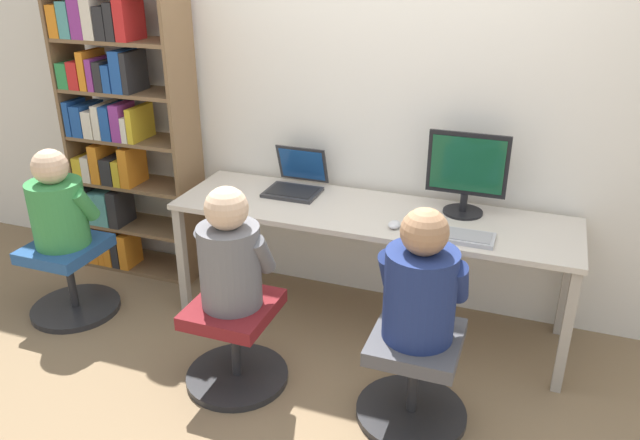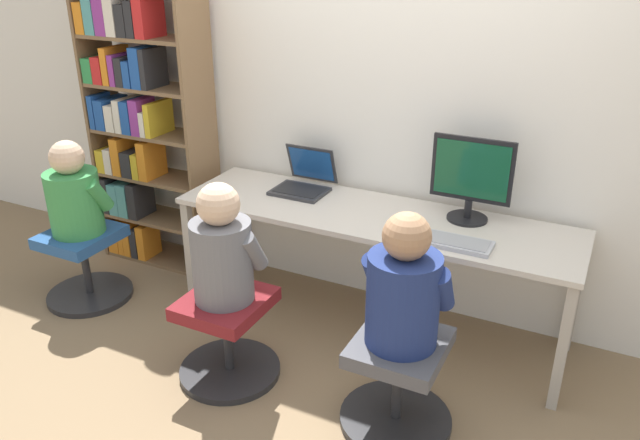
# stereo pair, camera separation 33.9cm
# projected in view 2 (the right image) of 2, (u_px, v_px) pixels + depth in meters

# --- Properties ---
(ground_plane) EXTENTS (14.00, 14.00, 0.00)m
(ground_plane) POSITION_uv_depth(u_px,v_px,m) (348.00, 352.00, 3.50)
(ground_plane) COLOR #846B4C
(wall_back) EXTENTS (10.00, 0.05, 2.60)m
(wall_back) POSITION_uv_depth(u_px,v_px,m) (402.00, 97.00, 3.54)
(wall_back) COLOR white
(wall_back) RESTS_ON ground_plane
(desk) EXTENTS (2.26, 0.63, 0.73)m
(desk) POSITION_uv_depth(u_px,v_px,m) (373.00, 224.00, 3.49)
(desk) COLOR beige
(desk) RESTS_ON ground_plane
(desktop_monitor) EXTENTS (0.43, 0.22, 0.46)m
(desktop_monitor) POSITION_uv_depth(u_px,v_px,m) (471.00, 179.00, 3.30)
(desktop_monitor) COLOR black
(desktop_monitor) RESTS_ON desk
(laptop) EXTENTS (0.32, 0.33, 0.25)m
(laptop) POSITION_uv_depth(u_px,v_px,m) (304.00, 182.00, 3.77)
(laptop) COLOR #2D2D30
(laptop) RESTS_ON desk
(keyboard) EXTENTS (0.44, 0.17, 0.03)m
(keyboard) POSITION_uv_depth(u_px,v_px,m) (447.00, 241.00, 3.12)
(keyboard) COLOR #B2B2B7
(keyboard) RESTS_ON desk
(computer_mouse_by_keyboard) EXTENTS (0.06, 0.09, 0.03)m
(computer_mouse_by_keyboard) POSITION_uv_depth(u_px,v_px,m) (393.00, 228.00, 3.25)
(computer_mouse_by_keyboard) COLOR silver
(computer_mouse_by_keyboard) RESTS_ON desk
(office_chair_left) EXTENTS (0.53, 0.53, 0.47)m
(office_chair_left) POSITION_uv_depth(u_px,v_px,m) (398.00, 381.00, 2.90)
(office_chair_left) COLOR #262628
(office_chair_left) RESTS_ON ground_plane
(office_chair_right) EXTENTS (0.53, 0.53, 0.47)m
(office_chair_right) POSITION_uv_depth(u_px,v_px,m) (228.00, 335.00, 3.24)
(office_chair_right) COLOR #262628
(office_chair_right) RESTS_ON ground_plane
(person_at_monitor) EXTENTS (0.40, 0.32, 0.63)m
(person_at_monitor) POSITION_uv_depth(u_px,v_px,m) (404.00, 289.00, 2.70)
(person_at_monitor) COLOR navy
(person_at_monitor) RESTS_ON office_chair_left
(person_at_laptop) EXTENTS (0.37, 0.31, 0.62)m
(person_at_laptop) POSITION_uv_depth(u_px,v_px,m) (222.00, 250.00, 3.04)
(person_at_laptop) COLOR slate
(person_at_laptop) RESTS_ON office_chair_right
(bookshelf) EXTENTS (0.85, 0.32, 1.88)m
(bookshelf) POSITION_uv_depth(u_px,v_px,m) (137.00, 127.00, 4.17)
(bookshelf) COLOR brown
(bookshelf) RESTS_ON ground_plane
(office_chair_side) EXTENTS (0.53, 0.53, 0.47)m
(office_chair_side) POSITION_uv_depth(u_px,v_px,m) (85.00, 263.00, 3.95)
(office_chair_side) COLOR #262628
(office_chair_side) RESTS_ON ground_plane
(person_near_shelf) EXTENTS (0.39, 0.32, 0.58)m
(person_near_shelf) POSITION_uv_depth(u_px,v_px,m) (74.00, 194.00, 3.76)
(person_near_shelf) COLOR #388C47
(person_near_shelf) RESTS_ON office_chair_side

